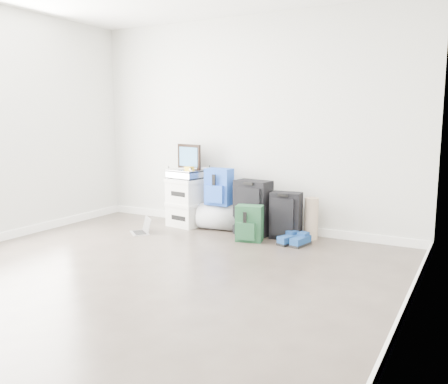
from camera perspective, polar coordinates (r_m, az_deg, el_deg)
The scene contains 14 objects.
ground at distance 4.27m, azimuth -12.12°, elevation -10.88°, with size 5.00×5.00×0.00m, color #393029.
room_envelope at distance 4.05m, azimuth -12.76°, elevation 12.81°, with size 4.52×5.02×2.71m.
boxes_stack at distance 6.33m, azimuth -4.66°, elevation -1.25°, with size 0.50×0.43×0.64m.
briefcase at distance 6.27m, azimuth -4.71°, elevation 2.13°, with size 0.41×0.30×0.12m, color #B2B2B7.
painting at distance 6.33m, azimuth -4.24°, elevation 4.25°, with size 0.43×0.16×0.33m.
drone at distance 6.20m, azimuth -4.20°, elevation 2.84°, with size 0.45×0.45×0.05m.
duffel_bag at distance 6.13m, azimuth -0.50°, elevation -3.02°, with size 0.33×0.33×0.54m, color gray.
blue_backpack at distance 6.03m, azimuth -0.65°, elevation 0.56°, with size 0.33×0.25×0.46m.
large_suitcase at distance 5.85m, azimuth 3.47°, elevation -1.90°, with size 0.46×0.33×0.68m.
green_backpack at distance 5.55m, azimuth 3.02°, elevation -3.88°, with size 0.34×0.28×0.43m.
carry_on at distance 5.69m, azimuth 7.42°, elevation -2.84°, with size 0.38×0.26×0.56m.
shoes at distance 5.48m, azimuth 8.52°, elevation -5.80°, with size 0.33×0.33×0.10m.
rolled_rug at distance 5.73m, azimuth 10.45°, elevation -3.15°, with size 0.16×0.16×0.50m, color gray.
laptop at distance 6.05m, azimuth -9.78°, elevation -4.46°, with size 0.34×0.33×0.20m.
Camera 1 is at (2.66, -3.02, 1.43)m, focal length 38.00 mm.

